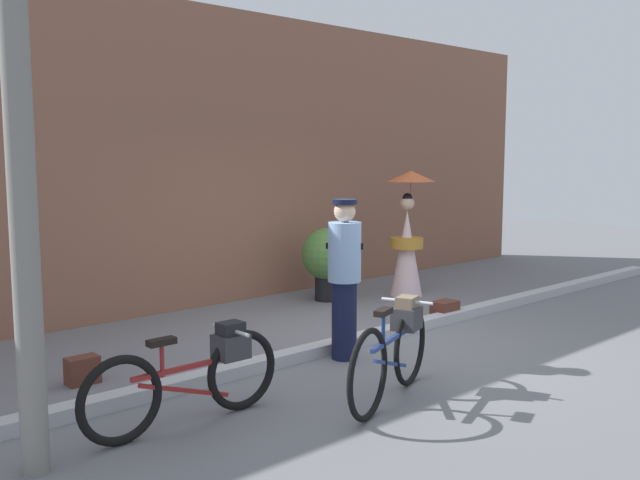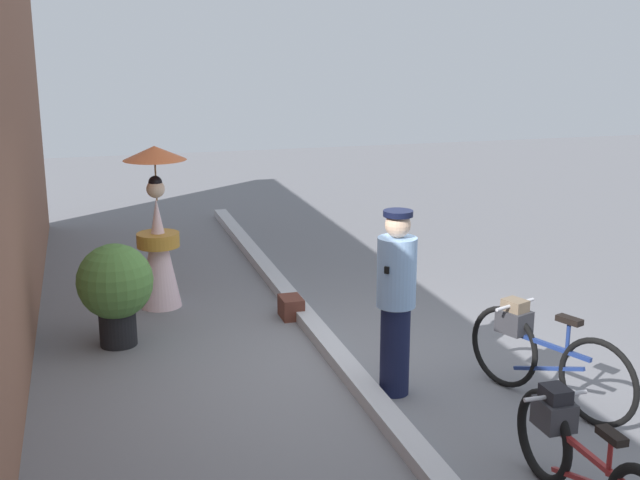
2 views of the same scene
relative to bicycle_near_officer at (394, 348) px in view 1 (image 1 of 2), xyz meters
The scene contains 11 objects.
ground_plane 1.85m from the bicycle_near_officer, 51.56° to the left, with size 30.00×30.00×0.00m, color slate.
building_wall 4.87m from the bicycle_near_officer, 75.92° to the left, with size 14.00×0.40×4.12m, color brown.
sidewalk_curb 1.84m from the bicycle_near_officer, 51.56° to the left, with size 14.00×0.20×0.12m, color #B2B2B7.
bicycle_near_officer is the anchor object (origin of this frame).
bicycle_far_side 1.72m from the bicycle_near_officer, 157.43° to the left, with size 1.75×0.48×0.76m.
person_officer 1.32m from the bicycle_near_officer, 66.06° to the left, with size 0.34×0.34×1.66m.
person_with_parasol 4.56m from the bicycle_near_officer, 39.39° to the left, with size 0.72×0.72×1.87m.
potted_plant_by_door 4.18m from the bicycle_near_officer, 54.77° to the left, with size 0.79×0.77×1.06m.
backpack_on_pavement 2.87m from the bicycle_near_officer, 130.37° to the left, with size 0.29×0.18×0.25m.
backpack_spare 3.10m from the bicycle_near_officer, 29.48° to the left, with size 0.34×0.24×0.24m.
utility_pole 3.50m from the bicycle_near_officer, 167.42° to the left, with size 0.18×0.18×4.80m, color slate.
Camera 1 is at (-5.50, -5.31, 2.09)m, focal length 39.01 mm.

